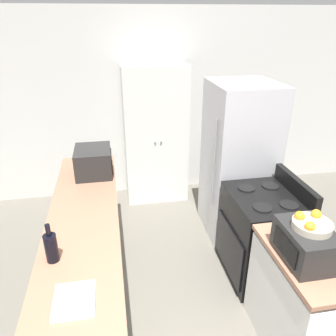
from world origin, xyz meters
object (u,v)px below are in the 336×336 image
Objects in this scene: pantry_cabinet at (156,135)px; wine_bottle at (51,247)px; stove at (261,235)px; toaster_oven at (306,244)px; microwave at (94,161)px; fruit_bowl at (311,224)px; refrigerator at (238,162)px.

wine_bottle is at bearing -114.43° from pantry_cabinet.
toaster_oven is at bearing -99.19° from stove.
stove is 1.90m from microwave.
wine_bottle is 1.78m from fruit_bowl.
toaster_oven is (1.73, -0.30, 0.01)m from wine_bottle.
refrigerator is at bearing 84.74° from fruit_bowl.
refrigerator is 4.16× the size of microwave.
pantry_cabinet is at bearing 130.47° from refrigerator.
pantry_cabinet is 4.45× the size of toaster_oven.
wine_bottle is (-1.90, -1.38, 0.11)m from refrigerator.
stove is 2.50× the size of toaster_oven.
toaster_oven is at bearing -9.69° from wine_bottle.
toaster_oven is at bearing -147.45° from fruit_bowl.
refrigerator reaches higher than toaster_oven.
microwave is 1.47× the size of wine_bottle.
fruit_bowl reaches higher than stove.
refrigerator reaches higher than wine_bottle.
refrigerator reaches higher than microwave.
fruit_bowl reaches higher than toaster_oven.
wine_bottle is at bearing 170.73° from fruit_bowl.
stove is (0.80, -1.79, -0.49)m from pantry_cabinet.
refrigerator is (0.83, -0.98, -0.04)m from pantry_cabinet.
microwave is at bearing -129.42° from pantry_cabinet.
refrigerator is 6.92× the size of fruit_bowl.
refrigerator is 1.69m from toaster_oven.
pantry_cabinet is 1.04× the size of refrigerator.
microwave is at bearing -179.63° from refrigerator.
microwave is at bearing 132.13° from fruit_bowl.
wine_bottle is at bearing -144.14° from refrigerator.
pantry_cabinet is at bearing 65.57° from wine_bottle.
stove is 2.04m from wine_bottle.
fruit_bowl reaches higher than wine_bottle.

